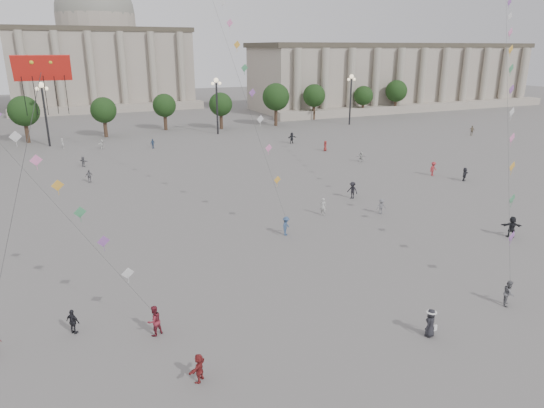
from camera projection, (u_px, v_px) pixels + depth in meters
name	position (u px, v px, depth m)	size (l,w,h in m)	color
ground	(344.00, 344.00, 27.55)	(360.00, 360.00, 0.00)	#5F5B59
hall_east	(396.00, 76.00, 135.53)	(84.00, 26.22, 17.20)	#A09386
hall_central	(100.00, 54.00, 135.58)	(48.30, 34.30, 35.50)	#A09386
tree_row	(130.00, 105.00, 93.74)	(137.12, 5.12, 8.00)	#332419
lamp_post_mid_west	(44.00, 103.00, 80.40)	(2.00, 0.90, 10.65)	#262628
lamp_post_mid_east	(217.00, 96.00, 91.96)	(2.00, 0.90, 10.65)	#262628
lamp_post_far_east	(351.00, 90.00, 103.52)	(2.00, 0.90, 10.65)	#262628
person_crowd_0	(153.00, 144.00, 80.69)	(0.93, 0.39, 1.59)	#36517A
person_crowd_3	(512.00, 227.00, 42.82)	(1.78, 0.57, 1.92)	black
person_crowd_4	(102.00, 144.00, 80.23)	(1.46, 0.46, 1.57)	white
person_crowd_6	(381.00, 206.00, 48.86)	(1.01, 0.58, 1.56)	slate
person_crowd_7	(361.00, 157.00, 71.19)	(1.43, 0.45, 1.54)	#B9BAB6
person_crowd_8	(433.00, 169.00, 63.42)	(1.20, 0.69, 1.86)	#A02B30
person_crowd_9	(292.00, 138.00, 84.92)	(1.77, 0.56, 1.91)	black
person_crowd_10	(63.00, 143.00, 80.70)	(0.62, 0.41, 1.70)	#B3B4AF
person_crowd_12	(83.00, 162.00, 68.22)	(1.37, 0.44, 1.48)	slate
person_crowd_13	(323.00, 206.00, 48.46)	(0.66, 0.43, 1.81)	#B2B2AE
person_crowd_16	(89.00, 176.00, 60.29)	(0.94, 0.39, 1.60)	slate
person_crowd_18	(472.00, 130.00, 92.61)	(1.11, 0.46, 1.89)	gray
person_crowd_19	(352.00, 190.00, 53.77)	(1.24, 0.71, 1.92)	black
person_crowd_20	(465.00, 174.00, 60.98)	(1.58, 0.50, 1.70)	#222228
person_crowd_21	(325.00, 146.00, 78.72)	(0.81, 0.53, 1.66)	maroon
tourist_1	(73.00, 322.00, 28.33)	(0.91, 0.38, 1.55)	black
tourist_2	(199.00, 368.00, 24.28)	(1.42, 0.45, 1.53)	maroon
kite_flyer_0	(154.00, 321.00, 28.14)	(0.91, 0.71, 1.87)	maroon
kite_flyer_1	(286.00, 226.00, 43.25)	(1.13, 0.65, 1.74)	#344D75
kite_flyer_2	(509.00, 293.00, 31.48)	(0.83, 0.65, 1.72)	#5E5F63
hat_person	(431.00, 322.00, 28.05)	(0.99, 0.85, 1.71)	black
dragon_kite	(44.00, 88.00, 19.86)	(3.33, 2.56, 15.06)	red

